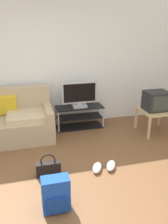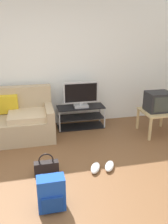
% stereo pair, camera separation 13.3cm
% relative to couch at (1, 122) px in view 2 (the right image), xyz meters
% --- Properties ---
extents(ground_plane, '(9.00, 9.80, 0.02)m').
position_rel_couch_xyz_m(ground_plane, '(0.90, -1.90, -0.35)').
color(ground_plane, brown).
extents(wall_back, '(9.00, 0.10, 2.70)m').
position_rel_couch_xyz_m(wall_back, '(0.90, 0.55, 1.01)').
color(wall_back, white).
rests_on(wall_back, ground_plane).
extents(couch, '(1.96, 0.89, 0.93)m').
position_rel_couch_xyz_m(couch, '(0.00, 0.00, 0.00)').
color(couch, tan).
rests_on(couch, ground_plane).
extents(tv_stand, '(0.98, 0.39, 0.46)m').
position_rel_couch_xyz_m(tv_stand, '(1.58, 0.19, -0.11)').
color(tv_stand, black).
rests_on(tv_stand, ground_plane).
extents(flat_tv, '(0.72, 0.22, 0.53)m').
position_rel_couch_xyz_m(flat_tv, '(1.58, 0.16, 0.38)').
color(flat_tv, '#B2B2B7').
rests_on(flat_tv, tv_stand).
extents(side_table, '(0.60, 0.60, 0.47)m').
position_rel_couch_xyz_m(side_table, '(2.99, -0.44, 0.07)').
color(side_table, tan).
rests_on(side_table, ground_plane).
extents(crt_tv, '(0.45, 0.38, 0.38)m').
position_rel_couch_xyz_m(crt_tv, '(2.99, -0.43, 0.32)').
color(crt_tv, '#232326').
rests_on(crt_tv, side_table).
extents(backpack, '(0.32, 0.25, 0.43)m').
position_rel_couch_xyz_m(backpack, '(0.74, -2.10, -0.13)').
color(backpack, blue).
rests_on(backpack, ground_plane).
extents(handbag, '(0.35, 0.12, 0.34)m').
position_rel_couch_xyz_m(handbag, '(0.73, -1.39, -0.22)').
color(handbag, black).
rests_on(handbag, ground_plane).
extents(sneakers_pair, '(0.46, 0.32, 0.09)m').
position_rel_couch_xyz_m(sneakers_pair, '(1.57, -1.46, -0.29)').
color(sneakers_pair, white).
rests_on(sneakers_pair, ground_plane).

